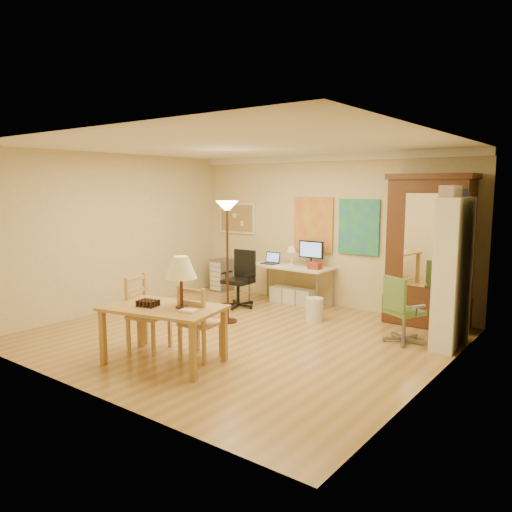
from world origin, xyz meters
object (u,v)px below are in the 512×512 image
Objects in this scene: dining_table at (170,296)px; computer_desk at (293,281)px; office_chair_black at (239,292)px; office_chair_green at (402,325)px; bookshelf at (452,274)px; armoire at (429,260)px.

computer_desk is (-0.51, 3.51, -0.41)m from dining_table.
computer_desk reaches higher than office_chair_black.
office_chair_green is 0.46× the size of bookshelf.
computer_desk is at bearing 98.30° from dining_table.
bookshelf is at bearing -15.01° from computer_desk.
armoire reaches higher than office_chair_green.
office_chair_green is at bearing -22.36° from computer_desk.
dining_table is at bearing -127.71° from office_chair_green.
dining_table reaches higher than office_chair_green.
office_chair_black is 3.75m from bookshelf.
computer_desk is 0.67× the size of armoire.
bookshelf is (3.03, -0.81, 0.57)m from computer_desk.
office_chair_black is 3.11m from office_chair_green.
computer_desk is 1.67× the size of office_chair_green.
office_chair_black is 0.43× the size of armoire.
bookshelf is at bearing -0.86° from office_chair_black.
computer_desk is 0.77× the size of bookshelf.
dining_table is 0.78× the size of bookshelf.
office_chair_green is at bearing -161.24° from bookshelf.
computer_desk is at bearing 164.99° from bookshelf.
computer_desk is 2.65m from office_chair_green.
armoire is (1.91, 3.59, 0.18)m from dining_table.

